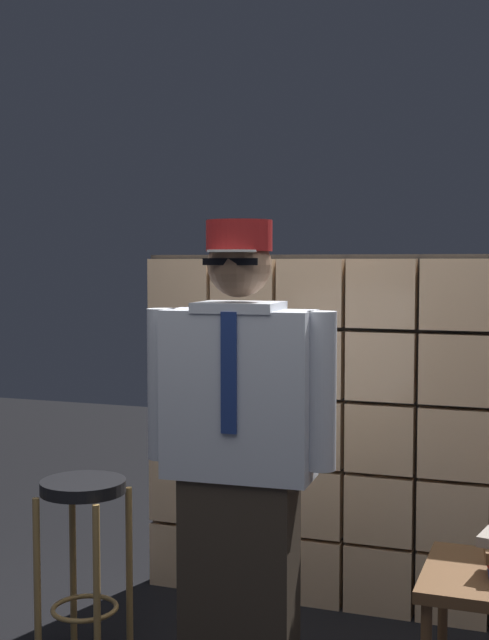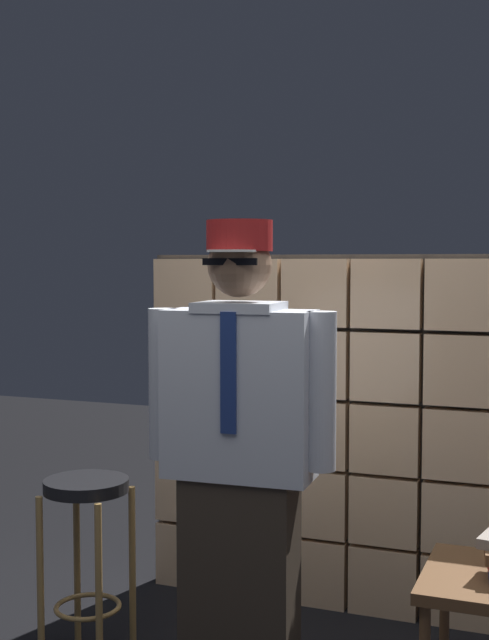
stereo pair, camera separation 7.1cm
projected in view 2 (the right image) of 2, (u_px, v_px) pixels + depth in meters
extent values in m
cube|color=#E0B78C|center=(187.00, 555.00, 4.26)|extent=(0.31, 0.08, 0.31)
cube|color=#E0B78C|center=(249.00, 563.00, 4.14)|extent=(0.31, 0.08, 0.31)
cube|color=#E0B78C|center=(314.00, 572.00, 4.02)|extent=(0.31, 0.08, 0.31)
cube|color=#E0B78C|center=(383.00, 582.00, 3.90)|extent=(0.31, 0.08, 0.31)
cube|color=#E0B78C|center=(457.00, 592.00, 3.79)|extent=(0.31, 0.08, 0.31)
cube|color=#E0B78C|center=(187.00, 490.00, 4.24)|extent=(0.31, 0.08, 0.31)
cube|color=#E0B78C|center=(249.00, 496.00, 4.12)|extent=(0.31, 0.08, 0.31)
cube|color=#E0B78C|center=(314.00, 503.00, 4.00)|extent=(0.31, 0.08, 0.31)
cube|color=#E0B78C|center=(384.00, 511.00, 3.88)|extent=(0.31, 0.08, 0.31)
cube|color=#E0B78C|center=(458.00, 519.00, 3.76)|extent=(0.31, 0.08, 0.31)
cube|color=#E0B78C|center=(187.00, 424.00, 4.22)|extent=(0.31, 0.08, 0.31)
cube|color=#E0B78C|center=(249.00, 429.00, 4.10)|extent=(0.31, 0.08, 0.31)
cube|color=#E0B78C|center=(315.00, 434.00, 3.98)|extent=(0.31, 0.08, 0.31)
cube|color=#E0B78C|center=(385.00, 439.00, 3.86)|extent=(0.31, 0.08, 0.31)
cube|color=#E0B78C|center=(459.00, 445.00, 3.74)|extent=(0.31, 0.08, 0.31)
cube|color=#E0B78C|center=(186.00, 358.00, 4.19)|extent=(0.31, 0.08, 0.31)
cube|color=#E0B78C|center=(249.00, 361.00, 4.08)|extent=(0.31, 0.08, 0.31)
cube|color=#E0B78C|center=(315.00, 364.00, 3.96)|extent=(0.31, 0.08, 0.31)
cube|color=#E0B78C|center=(386.00, 367.00, 3.84)|extent=(0.31, 0.08, 0.31)
cube|color=#E0B78C|center=(461.00, 370.00, 3.72)|extent=(0.31, 0.08, 0.31)
cube|color=#E0B78C|center=(186.00, 291.00, 4.17)|extent=(0.31, 0.08, 0.31)
cube|color=#E0B78C|center=(249.00, 292.00, 4.05)|extent=(0.31, 0.08, 0.31)
cube|color=#E0B78C|center=(316.00, 293.00, 3.93)|extent=(0.31, 0.08, 0.31)
cube|color=#E0B78C|center=(387.00, 294.00, 3.81)|extent=(0.31, 0.08, 0.31)
cube|color=#E0B78C|center=(462.00, 295.00, 3.70)|extent=(0.31, 0.08, 0.31)
cube|color=#38332D|center=(352.00, 434.00, 3.97)|extent=(2.00, 0.02, 1.67)
cube|color=#382D23|center=(240.00, 592.00, 3.09)|extent=(0.42, 0.23, 0.85)
cube|color=silver|center=(240.00, 394.00, 3.04)|extent=(0.54, 0.26, 0.60)
cube|color=navy|center=(228.00, 373.00, 2.92)|extent=(0.06, 0.01, 0.42)
cube|color=silver|center=(240.00, 307.00, 3.02)|extent=(0.30, 0.26, 0.04)
sphere|color=#846047|center=(240.00, 265.00, 3.01)|extent=(0.23, 0.23, 0.23)
ellipsoid|color=black|center=(235.00, 277.00, 2.96)|extent=(0.15, 0.09, 0.10)
cube|color=black|center=(230.00, 262.00, 2.91)|extent=(0.19, 0.02, 0.02)
cylinder|color=white|center=(232.00, 251.00, 2.92)|extent=(0.18, 0.18, 0.01)
cylinder|color=maroon|center=(240.00, 236.00, 3.00)|extent=(0.23, 0.23, 0.11)
cylinder|color=silver|center=(321.00, 391.00, 2.95)|extent=(0.11, 0.11, 0.55)
cylinder|color=silver|center=(163.00, 383.00, 3.13)|extent=(0.11, 0.11, 0.55)
cylinder|color=black|center=(86.00, 485.00, 3.42)|extent=(0.34, 0.34, 0.05)
torus|color=tan|center=(88.00, 607.00, 3.46)|extent=(0.27, 0.27, 0.02)
cylinder|color=tan|center=(40.00, 583.00, 3.37)|extent=(0.03, 0.03, 0.70)
cylinder|color=tan|center=(99.00, 593.00, 3.28)|extent=(0.03, 0.03, 0.70)
cylinder|color=tan|center=(77.00, 561.00, 3.62)|extent=(0.03, 0.03, 0.70)
cylinder|color=tan|center=(132.00, 570.00, 3.52)|extent=(0.03, 0.03, 0.70)
cylinder|color=brown|center=(444.00, 630.00, 3.13)|extent=(0.04, 0.04, 0.54)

